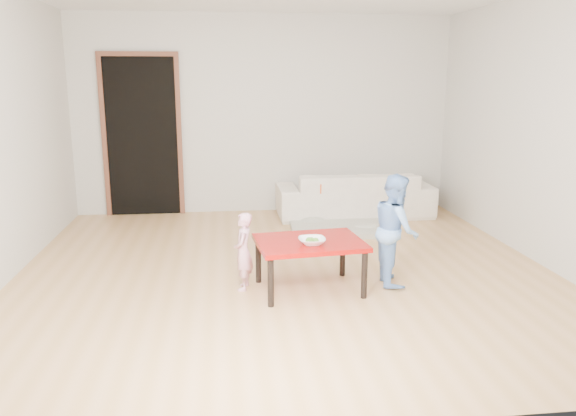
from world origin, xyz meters
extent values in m
cube|color=tan|center=(0.00, 0.00, 0.00)|extent=(5.00, 5.00, 0.01)
cube|color=beige|center=(0.00, 2.50, 1.30)|extent=(5.00, 0.02, 2.60)
cube|color=beige|center=(2.50, 0.00, 1.30)|extent=(0.02, 5.00, 2.60)
imported|color=white|center=(1.15, 2.05, 0.29)|extent=(2.01, 0.79, 0.59)
cube|color=#F35B1B|center=(0.76, 1.92, 0.45)|extent=(0.56, 0.53, 0.12)
imported|color=white|center=(0.15, -0.65, 0.47)|extent=(0.22, 0.22, 0.05)
imported|color=#E3688E|center=(-0.41, -0.45, 0.34)|extent=(0.20, 0.27, 0.67)
imported|color=#6CA5FA|center=(0.92, -0.44, 0.49)|extent=(0.41, 0.50, 0.98)
imported|color=#2F5FB4|center=(-0.03, 0.74, 0.06)|extent=(0.38, 0.38, 0.12)
camera|label=1|loc=(-0.57, -5.04, 1.78)|focal=35.00mm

